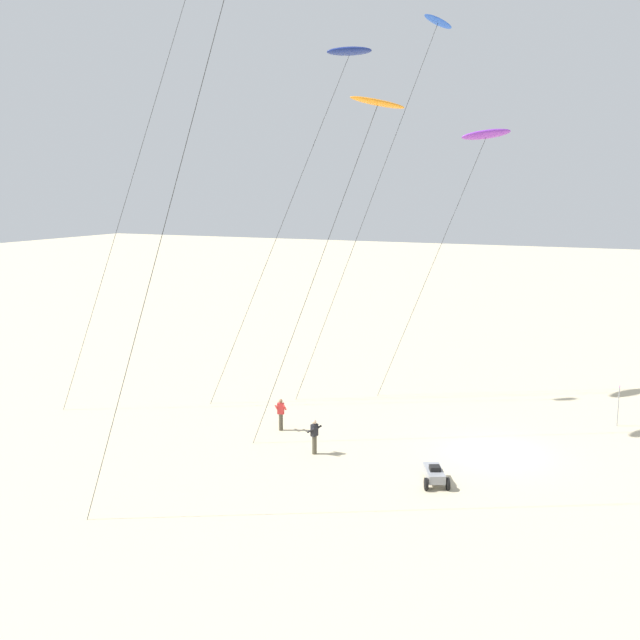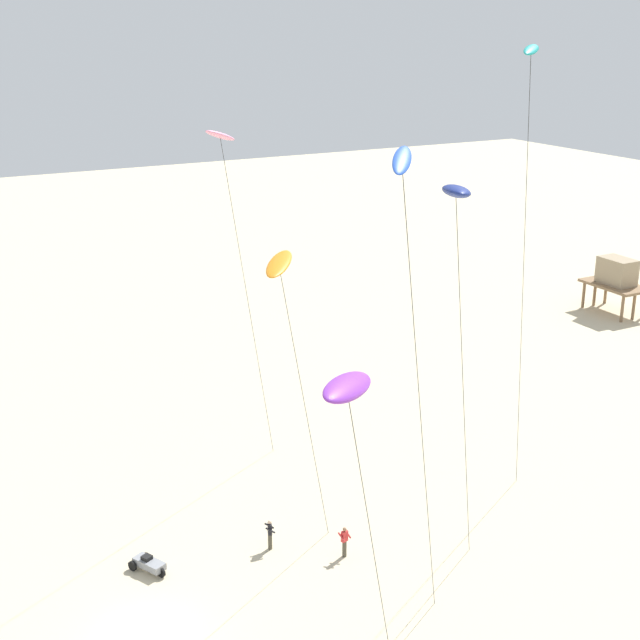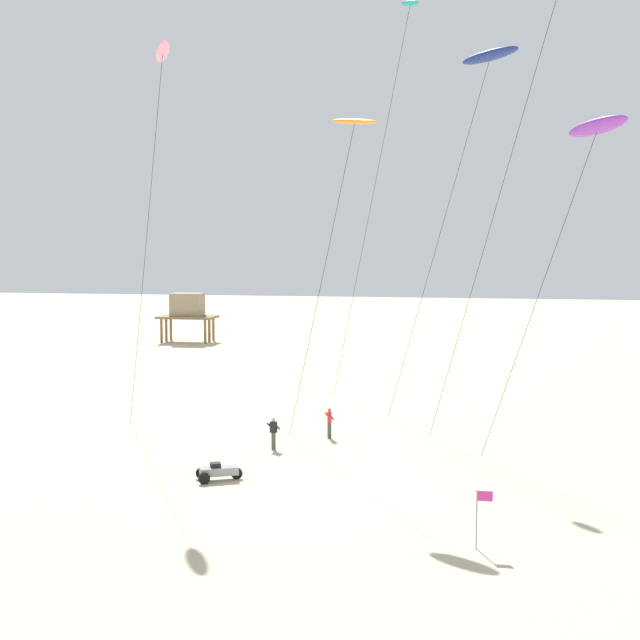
{
  "view_description": "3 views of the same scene",
  "coord_description": "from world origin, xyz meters",
  "px_view_note": "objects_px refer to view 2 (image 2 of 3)",
  "views": [
    {
      "loc": [
        -33.59,
        -6.08,
        12.34
      ],
      "look_at": [
        -0.3,
        9.02,
        5.78
      ],
      "focal_mm": 41.26,
      "sensor_mm": 36.0,
      "label": 1
    },
    {
      "loc": [
        32.3,
        -8.8,
        25.75
      ],
      "look_at": [
        -2.52,
        10.08,
        12.42
      ],
      "focal_mm": 49.8,
      "sensor_mm": 36.0,
      "label": 2
    },
    {
      "loc": [
        6.62,
        -34.82,
        10.71
      ],
      "look_at": [
        -0.94,
        6.25,
        6.89
      ],
      "focal_mm": 48.52,
      "sensor_mm": 36.0,
      "label": 3
    }
  ],
  "objects_px": {
    "kite_orange": "(279,266)",
    "kite_flyer_middle": "(344,541)",
    "kite_pink": "(221,141)",
    "kite_navy": "(456,194)",
    "kite_purple": "(348,388)",
    "kite_flyer_nearest": "(270,534)",
    "stilt_house": "(616,276)",
    "kite_teal": "(530,70)",
    "kite_blue": "(404,182)",
    "beach_buggy": "(149,563)"
  },
  "relations": [
    {
      "from": "beach_buggy",
      "to": "kite_teal",
      "type": "bearing_deg",
      "value": 66.55
    },
    {
      "from": "kite_teal",
      "to": "beach_buggy",
      "type": "bearing_deg",
      "value": -113.45
    },
    {
      "from": "kite_pink",
      "to": "kite_flyer_middle",
      "type": "relative_size",
      "value": 12.49
    },
    {
      "from": "kite_purple",
      "to": "kite_flyer_nearest",
      "type": "height_order",
      "value": "kite_purple"
    },
    {
      "from": "kite_teal",
      "to": "kite_flyer_middle",
      "type": "distance_m",
      "value": 24.2
    },
    {
      "from": "kite_orange",
      "to": "kite_purple",
      "type": "xyz_separation_m",
      "value": [
        10.72,
        -2.99,
        -0.82
      ]
    },
    {
      "from": "stilt_house",
      "to": "beach_buggy",
      "type": "relative_size",
      "value": 2.87
    },
    {
      "from": "kite_flyer_nearest",
      "to": "kite_flyer_middle",
      "type": "relative_size",
      "value": 1.0
    },
    {
      "from": "kite_pink",
      "to": "kite_purple",
      "type": "height_order",
      "value": "kite_pink"
    },
    {
      "from": "kite_pink",
      "to": "stilt_house",
      "type": "bearing_deg",
      "value": 107.86
    },
    {
      "from": "kite_navy",
      "to": "stilt_house",
      "type": "height_order",
      "value": "kite_navy"
    },
    {
      "from": "kite_purple",
      "to": "kite_navy",
      "type": "bearing_deg",
      "value": 122.29
    },
    {
      "from": "kite_teal",
      "to": "kite_orange",
      "type": "relative_size",
      "value": 1.5
    },
    {
      "from": "kite_orange",
      "to": "stilt_house",
      "type": "distance_m",
      "value": 53.95
    },
    {
      "from": "kite_navy",
      "to": "kite_flyer_nearest",
      "type": "distance_m",
      "value": 21.97
    },
    {
      "from": "kite_pink",
      "to": "kite_blue",
      "type": "xyz_separation_m",
      "value": [
        19.25,
        -1.88,
        1.01
      ]
    },
    {
      "from": "kite_pink",
      "to": "kite_navy",
      "type": "height_order",
      "value": "kite_pink"
    },
    {
      "from": "kite_flyer_nearest",
      "to": "kite_flyer_middle",
      "type": "bearing_deg",
      "value": 51.53
    },
    {
      "from": "kite_blue",
      "to": "kite_purple",
      "type": "relative_size",
      "value": 1.39
    },
    {
      "from": "kite_pink",
      "to": "kite_flyer_nearest",
      "type": "bearing_deg",
      "value": -4.61
    },
    {
      "from": "kite_blue",
      "to": "stilt_house",
      "type": "height_order",
      "value": "kite_blue"
    },
    {
      "from": "kite_teal",
      "to": "kite_flyer_nearest",
      "type": "xyz_separation_m",
      "value": [
        -5.86,
        -9.93,
        -22.93
      ]
    },
    {
      "from": "kite_flyer_nearest",
      "to": "kite_purple",
      "type": "bearing_deg",
      "value": -15.97
    },
    {
      "from": "stilt_house",
      "to": "beach_buggy",
      "type": "bearing_deg",
      "value": -69.48
    },
    {
      "from": "stilt_house",
      "to": "beach_buggy",
      "type": "distance_m",
      "value": 54.66
    },
    {
      "from": "kite_pink",
      "to": "kite_orange",
      "type": "xyz_separation_m",
      "value": [
        10.22,
        -1.79,
        -3.81
      ]
    },
    {
      "from": "kite_blue",
      "to": "kite_navy",
      "type": "distance_m",
      "value": 5.09
    },
    {
      "from": "kite_teal",
      "to": "kite_navy",
      "type": "bearing_deg",
      "value": -56.6
    },
    {
      "from": "kite_orange",
      "to": "kite_flyer_middle",
      "type": "distance_m",
      "value": 16.09
    },
    {
      "from": "kite_teal",
      "to": "kite_flyer_middle",
      "type": "relative_size",
      "value": 14.97
    },
    {
      "from": "kite_orange",
      "to": "kite_teal",
      "type": "bearing_deg",
      "value": 82.28
    },
    {
      "from": "kite_teal",
      "to": "kite_blue",
      "type": "relative_size",
      "value": 1.12
    },
    {
      "from": "kite_orange",
      "to": "kite_flyer_middle",
      "type": "xyz_separation_m",
      "value": [
        -1.93,
        4.34,
        -15.38
      ]
    },
    {
      "from": "kite_flyer_nearest",
      "to": "stilt_house",
      "type": "xyz_separation_m",
      "value": [
        -20.23,
        45.01,
        2.67
      ]
    },
    {
      "from": "kite_pink",
      "to": "kite_navy",
      "type": "relative_size",
      "value": 1.02
    },
    {
      "from": "beach_buggy",
      "to": "kite_navy",
      "type": "bearing_deg",
      "value": 36.96
    },
    {
      "from": "kite_purple",
      "to": "stilt_house",
      "type": "distance_m",
      "value": 61.79
    },
    {
      "from": "kite_purple",
      "to": "kite_flyer_middle",
      "type": "height_order",
      "value": "kite_purple"
    },
    {
      "from": "kite_blue",
      "to": "kite_purple",
      "type": "xyz_separation_m",
      "value": [
        1.69,
        -2.9,
        -5.64
      ]
    },
    {
      "from": "kite_teal",
      "to": "kite_blue",
      "type": "height_order",
      "value": "kite_teal"
    },
    {
      "from": "kite_pink",
      "to": "stilt_house",
      "type": "xyz_separation_m",
      "value": [
        -14.35,
        44.53,
        -16.52
      ]
    },
    {
      "from": "kite_blue",
      "to": "kite_flyer_middle",
      "type": "distance_m",
      "value": 23.41
    },
    {
      "from": "kite_flyer_nearest",
      "to": "beach_buggy",
      "type": "xyz_separation_m",
      "value": [
        -1.1,
        -6.1,
        -0.46
      ]
    },
    {
      "from": "kite_pink",
      "to": "beach_buggy",
      "type": "bearing_deg",
      "value": -53.98
    },
    {
      "from": "kite_orange",
      "to": "stilt_house",
      "type": "bearing_deg",
      "value": 117.93
    },
    {
      "from": "kite_teal",
      "to": "stilt_house",
      "type": "relative_size",
      "value": 4.15
    },
    {
      "from": "kite_navy",
      "to": "kite_flyer_nearest",
      "type": "relative_size",
      "value": 12.27
    },
    {
      "from": "kite_navy",
      "to": "kite_orange",
      "type": "bearing_deg",
      "value": -147.35
    },
    {
      "from": "kite_flyer_nearest",
      "to": "beach_buggy",
      "type": "bearing_deg",
      "value": -100.23
    },
    {
      "from": "kite_pink",
      "to": "kite_flyer_nearest",
      "type": "relative_size",
      "value": 12.49
    }
  ]
}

